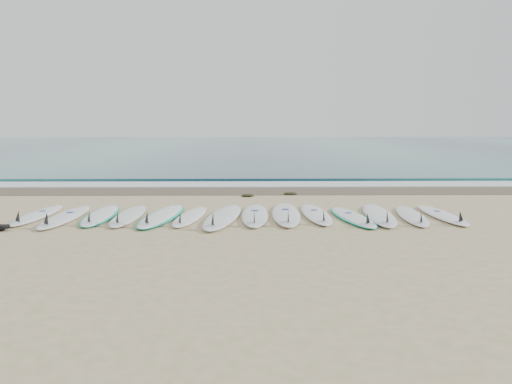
{
  "coord_description": "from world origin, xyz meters",
  "views": [
    {
      "loc": [
        0.2,
        -10.32,
        1.97
      ],
      "look_at": [
        0.35,
        1.01,
        0.4
      ],
      "focal_mm": 35.0,
      "sensor_mm": 36.0,
      "label": 1
    }
  ],
  "objects": [
    {
      "name": "surfboard_1",
      "position": [
        -3.61,
        -0.19,
        0.06
      ],
      "size": [
        0.55,
        2.65,
        0.34
      ],
      "rotation": [
        0.0,
        0.0,
        0.0
      ],
      "color": "white",
      "rests_on": "ground"
    },
    {
      "name": "surfboard_4",
      "position": [
        -1.64,
        -0.06,
        0.05
      ],
      "size": [
        0.95,
        2.81,
        0.35
      ],
      "rotation": [
        0.0,
        0.0,
        -0.1
      ],
      "color": "white",
      "rests_on": "ground"
    },
    {
      "name": "surfboard_6",
      "position": [
        -0.35,
        -0.25,
        0.06
      ],
      "size": [
        0.96,
        2.96,
        0.37
      ],
      "rotation": [
        0.0,
        0.0,
        -0.13
      ],
      "color": "white",
      "rests_on": "ground"
    },
    {
      "name": "surfboard_7",
      "position": [
        0.32,
        -0.03,
        0.06
      ],
      "size": [
        0.62,
        2.7,
        0.34
      ],
      "rotation": [
        0.0,
        0.0,
        -0.02
      ],
      "color": "silver",
      "rests_on": "ground"
    },
    {
      "name": "seaweed_far",
      "position": [
        1.33,
        3.32,
        0.04
      ],
      "size": [
        0.36,
        0.28,
        0.07
      ],
      "primitive_type": "ellipsoid",
      "color": "black",
      "rests_on": "ground"
    },
    {
      "name": "surfboard_5",
      "position": [
        -1.04,
        -0.15,
        0.05
      ],
      "size": [
        0.74,
        2.36,
        0.3
      ],
      "rotation": [
        0.0,
        0.0,
        -0.11
      ],
      "color": "white",
      "rests_on": "ground"
    },
    {
      "name": "surfboard_10",
      "position": [
        2.34,
        -0.22,
        0.05
      ],
      "size": [
        0.89,
        2.48,
        0.31
      ],
      "rotation": [
        0.0,
        0.0,
        0.13
      ],
      "color": "white",
      "rests_on": "ground"
    },
    {
      "name": "surfboard_2",
      "position": [
        -2.94,
        0.03,
        0.05
      ],
      "size": [
        0.75,
        2.54,
        0.32
      ],
      "rotation": [
        0.0,
        0.0,
        0.06
      ],
      "color": "white",
      "rests_on": "ground"
    },
    {
      "name": "surfboard_3",
      "position": [
        -2.33,
        -0.07,
        0.06
      ],
      "size": [
        0.55,
        2.52,
        0.32
      ],
      "rotation": [
        0.0,
        0.0,
        0.01
      ],
      "color": "silver",
      "rests_on": "ground"
    },
    {
      "name": "surfboard_8",
      "position": [
        0.98,
        0.05,
        0.06
      ],
      "size": [
        0.68,
        2.88,
        0.37
      ],
      "rotation": [
        0.0,
        0.0,
        -0.03
      ],
      "color": "white",
      "rests_on": "ground"
    },
    {
      "name": "wet_sand_band",
      "position": [
        0.0,
        4.1,
        0.01
      ],
      "size": [
        120.0,
        1.8,
        0.01
      ],
      "primitive_type": "cube",
      "color": "brown",
      "rests_on": "ground"
    },
    {
      "name": "surfboard_9",
      "position": [
        1.62,
        0.06,
        0.06
      ],
      "size": [
        0.61,
        2.54,
        0.32
      ],
      "rotation": [
        0.0,
        0.0,
        0.03
      ],
      "color": "white",
      "rests_on": "ground"
    },
    {
      "name": "ocean",
      "position": [
        0.0,
        32.5,
        0.01
      ],
      "size": [
        120.0,
        55.0,
        0.03
      ],
      "primitive_type": "cube",
      "color": "#25626B",
      "rests_on": "ground"
    },
    {
      "name": "foam_band",
      "position": [
        0.0,
        5.5,
        0.02
      ],
      "size": [
        120.0,
        1.4,
        0.04
      ],
      "primitive_type": "cube",
      "color": "silver",
      "rests_on": "ground"
    },
    {
      "name": "wave_crest",
      "position": [
        0.0,
        7.0,
        0.05
      ],
      "size": [
        120.0,
        1.0,
        0.1
      ],
      "primitive_type": "cube",
      "color": "#25626B",
      "rests_on": "ground"
    },
    {
      "name": "ground",
      "position": [
        0.0,
        0.0,
        0.0
      ],
      "size": [
        120.0,
        120.0,
        0.0
      ],
      "primitive_type": "plane",
      "color": "tan"
    },
    {
      "name": "surfboard_12",
      "position": [
        3.6,
        -0.15,
        0.05
      ],
      "size": [
        0.77,
        2.45,
        0.31
      ],
      "rotation": [
        0.0,
        0.0,
        -0.12
      ],
      "color": "white",
      "rests_on": "ground"
    },
    {
      "name": "surfboard_0",
      "position": [
        -4.28,
        0.05,
        0.05
      ],
      "size": [
        0.51,
        2.45,
        0.31
      ],
      "rotation": [
        0.0,
        0.0,
        0.0
      ],
      "color": "white",
      "rests_on": "ground"
    },
    {
      "name": "surfboard_11",
      "position": [
        2.93,
        -0.06,
        0.06
      ],
      "size": [
        0.84,
        2.79,
        0.35
      ],
      "rotation": [
        0.0,
        0.0,
        -0.1
      ],
      "color": "white",
      "rests_on": "ground"
    },
    {
      "name": "surfboard_13",
      "position": [
        4.27,
        -0.06,
        0.05
      ],
      "size": [
        0.56,
        2.44,
        0.31
      ],
      "rotation": [
        0.0,
        0.0,
        0.02
      ],
      "color": "white",
      "rests_on": "ground"
    },
    {
      "name": "seaweed_near",
      "position": [
        0.16,
        2.99,
        0.03
      ],
      "size": [
        0.35,
        0.27,
        0.07
      ],
      "primitive_type": "ellipsoid",
      "color": "black",
      "rests_on": "ground"
    }
  ]
}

